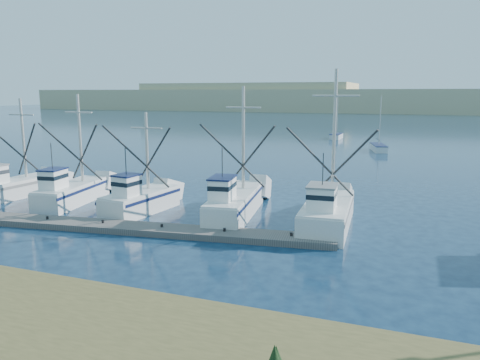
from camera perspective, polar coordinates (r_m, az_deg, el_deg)
name	(u,v)px	position (r m, az deg, el deg)	size (l,w,h in m)	color
ground	(219,284)	(21.71, -2.52, -12.57)	(500.00, 500.00, 0.00)	#0C1F37
floating_dock	(103,226)	(31.11, -16.36, -5.40)	(29.29, 1.95, 0.39)	#69625D
dune_ridge	(399,101)	(228.52, 18.78, 9.16)	(360.00, 60.00, 10.00)	tan
trawler_fleet	(164,199)	(34.17, -9.23, -2.32)	(29.01, 9.43, 10.05)	silver
sailboat_near	(378,148)	(72.58, 16.53, 3.80)	(3.04, 6.36, 8.10)	silver
sailboat_far	(336,136)	(89.96, 11.66, 5.26)	(1.87, 4.97, 8.10)	silver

